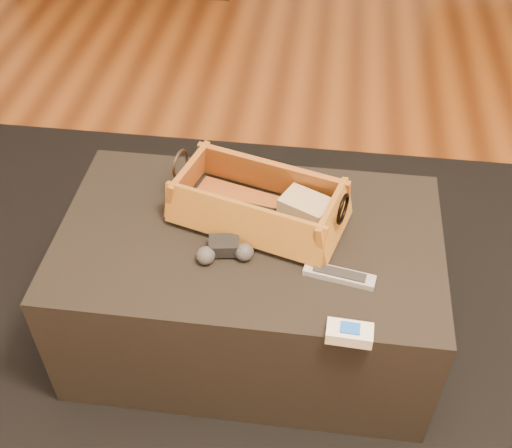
# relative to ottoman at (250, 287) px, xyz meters

# --- Properties ---
(floor) EXTENTS (5.00, 5.50, 0.01)m
(floor) POSITION_rel_ottoman_xyz_m (-0.14, -0.00, -0.23)
(floor) COLOR brown
(floor) RESTS_ON ground
(area_rug) EXTENTS (2.60, 2.00, 0.01)m
(area_rug) POSITION_rel_ottoman_xyz_m (0.00, -0.05, -0.22)
(area_rug) COLOR black
(area_rug) RESTS_ON floor
(ottoman) EXTENTS (1.00, 0.60, 0.42)m
(ottoman) POSITION_rel_ottoman_xyz_m (0.00, 0.00, 0.00)
(ottoman) COLOR black
(ottoman) RESTS_ON area_rug
(tv_remote) EXTENTS (0.24, 0.09, 0.02)m
(tv_remote) POSITION_rel_ottoman_xyz_m (-0.01, 0.05, 0.24)
(tv_remote) COLOR black
(tv_remote) RESTS_ON wicker_basket
(cloth_bundle) EXTENTS (0.15, 0.13, 0.07)m
(cloth_bundle) POSITION_rel_ottoman_xyz_m (0.14, 0.06, 0.26)
(cloth_bundle) COLOR tan
(cloth_bundle) RESTS_ON wicker_basket
(wicker_basket) EXTENTS (0.49, 0.35, 0.16)m
(wicker_basket) POSITION_rel_ottoman_xyz_m (0.02, 0.06, 0.26)
(wicker_basket) COLOR #AD5D27
(wicker_basket) RESTS_ON ottoman
(game_controller) EXTENTS (0.15, 0.10, 0.05)m
(game_controller) POSITION_rel_ottoman_xyz_m (-0.05, -0.09, 0.23)
(game_controller) COLOR black
(game_controller) RESTS_ON ottoman
(silver_remote) EXTENTS (0.18, 0.07, 0.02)m
(silver_remote) POSITION_rel_ottoman_xyz_m (0.24, -0.12, 0.22)
(silver_remote) COLOR #A5A9AD
(silver_remote) RESTS_ON ottoman
(cream_gadget) EXTENTS (0.11, 0.06, 0.04)m
(cream_gadget) POSITION_rel_ottoman_xyz_m (0.26, -0.29, 0.23)
(cream_gadget) COLOR silver
(cream_gadget) RESTS_ON ottoman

